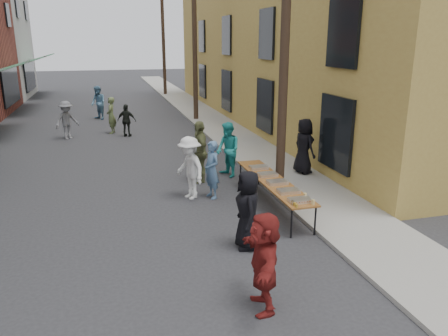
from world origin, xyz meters
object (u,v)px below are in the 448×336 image
utility_pole_near (285,31)px  catering_tray_sausage (300,200)px  utility_pole_mid (195,35)px  serving_table (273,182)px  guest_front_a (248,210)px  guest_front_c (228,150)px  server (304,146)px  utility_pole_far (163,37)px

utility_pole_near → catering_tray_sausage: utility_pole_near is taller
utility_pole_near → utility_pole_mid: 12.00m
serving_table → guest_front_a: size_ratio=2.35×
utility_pole_near → guest_front_c: size_ratio=5.08×
utility_pole_mid → server: 11.55m
utility_pole_far → server: (1.26, -22.93, -3.51)m
utility_pole_mid → utility_pole_far: bearing=90.0°
serving_table → guest_front_c: (-0.39, 2.94, 0.17)m
serving_table → catering_tray_sausage: size_ratio=8.00×
utility_pole_mid → guest_front_a: bearing=-97.8°
guest_front_a → server: server is taller
utility_pole_near → guest_front_a: 5.38m
guest_front_c → server: server is taller
utility_pole_mid → serving_table: size_ratio=2.25×
utility_pole_near → guest_front_a: utility_pole_near is taller
utility_pole_near → guest_front_c: 4.13m
utility_pole_near → guest_front_c: utility_pole_near is taller
serving_table → catering_tray_sausage: 1.65m
utility_pole_far → utility_pole_near: bearing=-90.0°
serving_table → guest_front_c: 2.97m
catering_tray_sausage → utility_pole_far: bearing=88.4°
guest_front_c → utility_pole_mid: bearing=159.5°
guest_front_c → server: 2.45m
serving_table → server: server is taller
utility_pole_near → utility_pole_far: same height
utility_pole_far → guest_front_c: bearing=-92.9°
serving_table → guest_front_c: bearing=97.5°
utility_pole_far → catering_tray_sausage: 27.21m
guest_front_c → utility_pole_far: bearing=162.9°
utility_pole_far → guest_front_a: utility_pole_far is taller
utility_pole_near → serving_table: size_ratio=2.25×
guest_front_a → server: size_ratio=0.96×
serving_table → guest_front_a: (-1.37, -2.04, 0.14)m
utility_pole_far → serving_table: bearing=-91.7°
utility_pole_near → catering_tray_sausage: size_ratio=18.00×
utility_pole_far → guest_front_a: size_ratio=5.29×
utility_pole_near → server: size_ratio=5.06×
catering_tray_sausage → serving_table: bearing=90.0°
utility_pole_far → guest_front_a: (-2.11, -27.34, -3.65)m
serving_table → guest_front_c: size_ratio=2.26×
utility_pole_mid → guest_front_c: (-1.13, -10.36, -3.61)m
server → guest_front_a: bearing=131.1°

